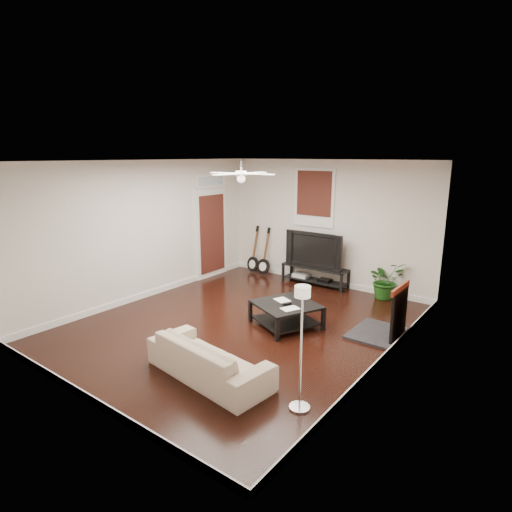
% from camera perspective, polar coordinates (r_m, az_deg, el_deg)
% --- Properties ---
extents(room, '(5.01, 6.01, 2.81)m').
position_cam_1_polar(room, '(7.06, -1.96, 1.36)').
color(room, black).
rests_on(room, ground).
extents(brick_accent, '(0.02, 2.20, 2.80)m').
position_cam_1_polar(brick_accent, '(6.79, 20.23, 0.03)').
color(brick_accent, '#A84936').
rests_on(brick_accent, floor).
extents(fireplace, '(0.80, 1.10, 0.92)m').
position_cam_1_polar(fireplace, '(7.14, 17.40, -7.00)').
color(fireplace, black).
rests_on(fireplace, floor).
extents(window_back, '(1.00, 0.06, 1.30)m').
position_cam_1_polar(window_back, '(9.58, 7.91, 7.82)').
color(window_back, '#3E1811').
rests_on(window_back, wall_back).
extents(door_left, '(0.08, 1.00, 2.50)m').
position_cam_1_polar(door_left, '(10.08, -6.07, 4.14)').
color(door_left, white).
rests_on(door_left, wall_left).
extents(tv_stand, '(1.54, 0.41, 0.43)m').
position_cam_1_polar(tv_stand, '(9.66, 8.01, -2.63)').
color(tv_stand, black).
rests_on(tv_stand, floor).
extents(tv, '(1.38, 0.18, 0.80)m').
position_cam_1_polar(tv, '(9.52, 8.19, 0.94)').
color(tv, black).
rests_on(tv, tv_stand).
extents(coffee_table, '(1.29, 1.29, 0.41)m').
position_cam_1_polar(coffee_table, '(7.34, 4.09, -7.95)').
color(coffee_table, black).
rests_on(coffee_table, floor).
extents(sofa, '(1.93, 0.94, 0.54)m').
position_cam_1_polar(sofa, '(5.76, -6.44, -13.60)').
color(sofa, tan).
rests_on(sofa, floor).
extents(floor_lamp, '(0.28, 0.28, 1.51)m').
position_cam_1_polar(floor_lamp, '(4.88, 6.15, -12.48)').
color(floor_lamp, silver).
rests_on(floor_lamp, floor).
extents(potted_plant, '(0.92, 0.94, 0.79)m').
position_cam_1_polar(potted_plant, '(9.01, 17.19, -3.13)').
color(potted_plant, '#1B5016').
rests_on(potted_plant, floor).
extents(guitar_left, '(0.41, 0.32, 1.19)m').
position_cam_1_polar(guitar_left, '(10.47, -0.43, 0.92)').
color(guitar_left, black).
rests_on(guitar_left, floor).
extents(guitar_right, '(0.38, 0.28, 1.19)m').
position_cam_1_polar(guitar_right, '(10.24, 1.02, 0.63)').
color(guitar_right, black).
rests_on(guitar_right, floor).
extents(ceiling_fan, '(1.24, 1.24, 0.32)m').
position_cam_1_polar(ceiling_fan, '(6.90, -2.04, 11.14)').
color(ceiling_fan, white).
rests_on(ceiling_fan, ceiling).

